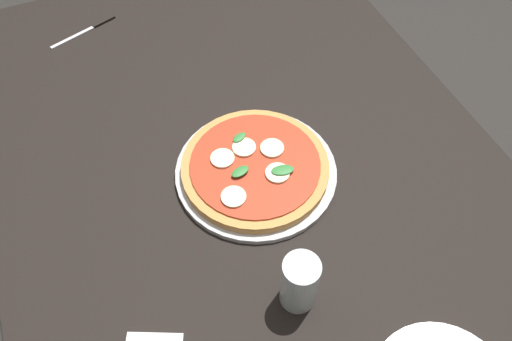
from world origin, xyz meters
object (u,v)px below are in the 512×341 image
(serving_tray, at_px, (256,172))
(knife, at_px, (92,28))
(dining_table, at_px, (247,189))
(glass_cup, at_px, (300,283))
(pizza, at_px, (255,167))

(serving_tray, relative_size, knife, 1.84)
(dining_table, height_order, serving_tray, serving_tray)
(knife, bearing_deg, glass_cup, -168.76)
(dining_table, xyz_separation_m, knife, (0.53, 0.19, 0.10))
(knife, bearing_deg, pizza, -160.66)
(serving_tray, height_order, glass_cup, glass_cup)
(dining_table, distance_m, pizza, 0.13)
(glass_cup, bearing_deg, serving_tray, -7.82)
(pizza, bearing_deg, dining_table, 8.50)
(knife, height_order, glass_cup, glass_cup)
(dining_table, relative_size, knife, 8.19)
(dining_table, relative_size, pizza, 4.89)
(knife, distance_m, glass_cup, 0.85)
(serving_tray, distance_m, pizza, 0.02)
(dining_table, distance_m, serving_tray, 0.11)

